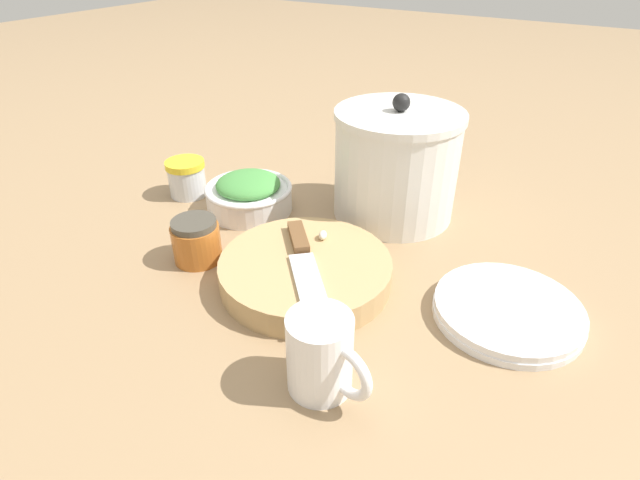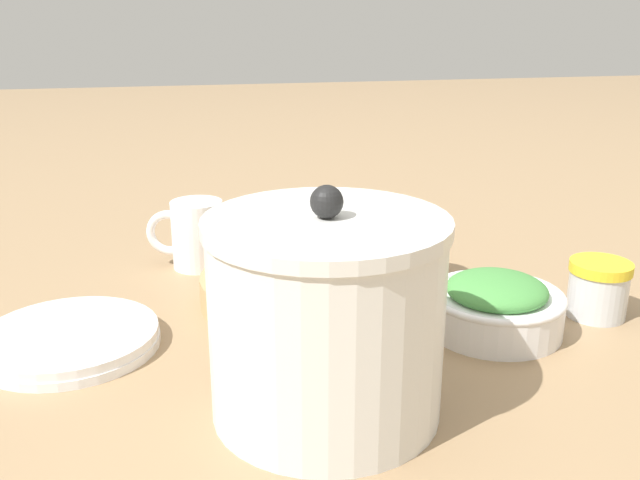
{
  "view_description": "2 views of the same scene",
  "coord_description": "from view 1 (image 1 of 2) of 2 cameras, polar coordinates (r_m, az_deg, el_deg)",
  "views": [
    {
      "loc": [
        0.37,
        -0.51,
        0.43
      ],
      "look_at": [
        0.05,
        0.0,
        0.05
      ],
      "focal_mm": 28.0,
      "sensor_mm": 36.0,
      "label": 1
    },
    {
      "loc": [
        0.19,
        0.76,
        0.35
      ],
      "look_at": [
        0.03,
        -0.03,
        0.08
      ],
      "focal_mm": 40.0,
      "sensor_mm": 36.0,
      "label": 2
    }
  ],
  "objects": [
    {
      "name": "spice_jar",
      "position": [
        0.96,
        -14.98,
        6.88
      ],
      "size": [
        0.07,
        0.07,
        0.07
      ],
      "color": "silver",
      "rests_on": "ground_plane"
    },
    {
      "name": "coffee_mug",
      "position": [
        0.54,
        0.24,
        -13.01
      ],
      "size": [
        0.11,
        0.07,
        0.09
      ],
      "color": "white",
      "rests_on": "ground_plane"
    },
    {
      "name": "cutting_board",
      "position": [
        0.7,
        -1.67,
        -3.56
      ],
      "size": [
        0.24,
        0.24,
        0.04
      ],
      "color": "tan",
      "rests_on": "ground_plane"
    },
    {
      "name": "honey_jar",
      "position": [
        0.76,
        -13.96,
        -0.06
      ],
      "size": [
        0.07,
        0.07,
        0.07
      ],
      "color": "#B26023",
      "rests_on": "ground_plane"
    },
    {
      "name": "garlic_cloves",
      "position": [
        0.73,
        -1.48,
        0.54
      ],
      "size": [
        0.05,
        0.05,
        0.01
      ],
      "color": "beige",
      "rests_on": "cutting_board"
    },
    {
      "name": "plate_stack",
      "position": [
        0.69,
        20.65,
        -7.55
      ],
      "size": [
        0.19,
        0.19,
        0.02
      ],
      "color": "white",
      "rests_on": "ground_plane"
    },
    {
      "name": "chef_knife",
      "position": [
        0.68,
        -2.01,
        -2.34
      ],
      "size": [
        0.16,
        0.17,
        0.01
      ],
      "rotation": [
        0.0,
        0.0,
        3.88
      ],
      "color": "brown",
      "rests_on": "cutting_board"
    },
    {
      "name": "stock_pot",
      "position": [
        0.85,
        8.67,
        8.53
      ],
      "size": [
        0.21,
        0.21,
        0.21
      ],
      "color": "silver",
      "rests_on": "ground_plane"
    },
    {
      "name": "herb_bowl",
      "position": [
        0.88,
        -8.12,
        5.27
      ],
      "size": [
        0.15,
        0.15,
        0.07
      ],
      "color": "white",
      "rests_on": "ground_plane"
    },
    {
      "name": "ground_plane",
      "position": [
        0.76,
        -3.64,
        -2.02
      ],
      "size": [
        5.0,
        5.0,
        0.0
      ],
      "primitive_type": "plane",
      "color": "#997A56"
    }
  ]
}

